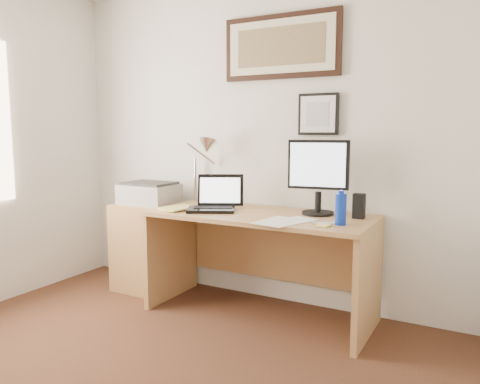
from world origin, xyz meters
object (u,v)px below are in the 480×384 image
Objects in this scene: laptop at (215,202)px; printer at (149,193)px; lcd_monitor at (318,173)px; side_cabinet at (147,247)px; book at (170,207)px; desk at (264,243)px; water_bottle at (341,209)px.

laptop reaches higher than printer.
lcd_monitor is at bearing 14.38° from laptop.
printer is at bearing 68.30° from side_cabinet.
laptop is 0.83× the size of lcd_monitor.
side_cabinet is at bearing 173.03° from laptop.
book is at bearing -165.76° from lcd_monitor.
laptop is at bearing -6.97° from side_cabinet.
desk is 0.47m from laptop.
lcd_monitor is (-0.24, 0.27, 0.19)m from water_bottle.
side_cabinet is at bearing -176.12° from lcd_monitor.
water_bottle is at bearing -6.78° from printer.
printer reaches higher than book.
printer reaches higher than side_cabinet.
water_bottle is (1.69, -0.17, 0.48)m from side_cabinet.
lcd_monitor reaches higher than side_cabinet.
lcd_monitor reaches higher than laptop.
lcd_monitor is (1.45, 0.10, 0.68)m from side_cabinet.
desk is (1.07, 0.04, 0.15)m from side_cabinet.
water_bottle reaches higher than book.
laptop reaches higher than side_cabinet.
printer is (-0.37, 0.20, 0.06)m from book.
printer is at bearing -179.68° from desk.
printer is (-1.44, -0.07, -0.22)m from lcd_monitor.
laptop is at bearing -160.56° from desk.
laptop reaches higher than water_bottle.
side_cabinet is 1.60m from lcd_monitor.
book is at bearing -163.23° from desk.
printer is at bearing 151.13° from book.
water_bottle is 0.75× the size of book.
laptop reaches higher than desk.
desk is at bearing -170.53° from lcd_monitor.
water_bottle is 0.45× the size of printer.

